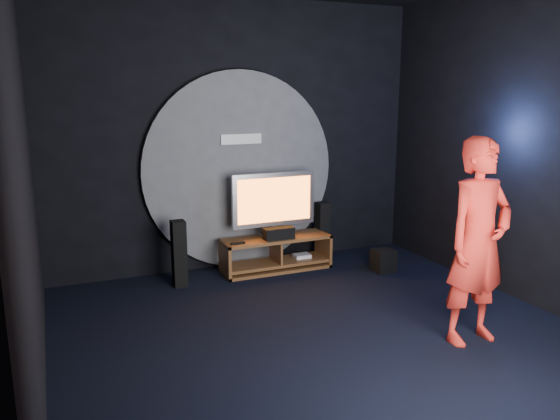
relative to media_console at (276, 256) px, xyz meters
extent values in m
plane|color=black|center=(-0.35, -2.05, -0.19)|extent=(5.00, 5.00, 0.00)
cube|color=black|center=(-0.35, 0.45, 1.56)|extent=(5.00, 0.04, 3.50)
cube|color=black|center=(-2.85, -2.05, 1.56)|extent=(0.04, 5.00, 3.50)
cube|color=black|center=(2.15, -2.05, 1.56)|extent=(0.04, 5.00, 3.50)
cylinder|color=#515156|center=(-0.35, 0.39, 1.11)|extent=(2.60, 0.08, 2.60)
cube|color=white|center=(-0.35, 0.34, 1.53)|extent=(0.55, 0.03, 0.13)
cube|color=brown|center=(-0.01, 0.00, 0.24)|extent=(1.45, 0.45, 0.04)
cube|color=brown|center=(-0.01, 0.00, -0.09)|extent=(1.41, 0.42, 0.04)
cube|color=brown|center=(-0.71, 0.00, 0.03)|extent=(0.04, 0.45, 0.45)
cube|color=brown|center=(0.70, 0.00, 0.03)|extent=(0.04, 0.45, 0.45)
cube|color=brown|center=(-0.01, 0.00, 0.07)|extent=(0.03, 0.40, 0.29)
cube|color=brown|center=(-0.01, 0.00, -0.17)|extent=(1.45, 0.45, 0.04)
cube|color=white|center=(0.37, 0.00, -0.05)|extent=(0.22, 0.16, 0.05)
cube|color=#ABABB2|center=(-0.01, 0.07, 0.28)|extent=(0.36, 0.22, 0.04)
cylinder|color=#ABABB2|center=(-0.01, 0.07, 0.35)|extent=(0.07, 0.07, 0.10)
cube|color=#ABABB2|center=(-0.01, 0.07, 0.75)|extent=(1.14, 0.06, 0.71)
cube|color=orange|center=(-0.01, 0.04, 0.75)|extent=(1.02, 0.01, 0.58)
cube|color=black|center=(-0.01, -0.10, 0.33)|extent=(0.40, 0.15, 0.15)
cube|color=black|center=(-0.57, -0.12, 0.27)|extent=(0.18, 0.05, 0.02)
cube|color=black|center=(-1.32, -0.10, 0.21)|extent=(0.16, 0.18, 0.82)
cube|color=black|center=(0.77, 0.18, 0.21)|extent=(0.16, 0.18, 0.82)
cube|color=black|center=(1.27, -0.61, -0.05)|extent=(0.27, 0.27, 0.29)
imported|color=red|center=(0.91, -2.65, 0.78)|extent=(0.73, 0.50, 1.94)
camera|label=1|loc=(-2.68, -6.39, 2.15)|focal=35.00mm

